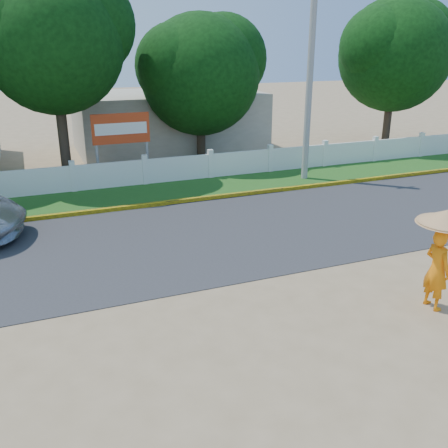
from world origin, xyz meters
name	(u,v)px	position (x,y,z in m)	size (l,w,h in m)	color
ground	(255,302)	(0.00, 0.00, 0.00)	(120.00, 120.00, 0.00)	#9E8460
road	(195,237)	(0.00, 4.50, 0.01)	(60.00, 7.00, 0.02)	#38383A
grass_verge	(154,193)	(0.00, 9.75, 0.01)	(60.00, 3.50, 0.03)	#2D601E
curb	(165,203)	(0.00, 8.05, 0.08)	(40.00, 0.18, 0.16)	yellow
fence	(145,172)	(0.00, 11.20, 0.55)	(40.00, 0.10, 1.10)	silver
building_near	(169,121)	(3.00, 18.00, 1.60)	(10.00, 6.00, 3.20)	#B7AD99
utility_pole	(310,80)	(6.90, 9.51, 4.29)	(0.28, 0.28, 8.59)	gray
monk_with_parasol	(442,245)	(3.76, -1.74, 1.56)	(1.31, 1.31, 2.39)	orange
billboard	(121,132)	(-0.72, 12.30, 2.14)	(2.50, 0.13, 2.95)	gray
tree_row	(100,61)	(-1.10, 14.23, 5.03)	(35.98, 8.07, 8.81)	#473828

